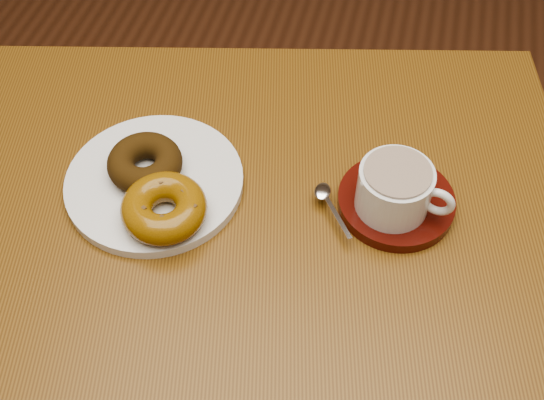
% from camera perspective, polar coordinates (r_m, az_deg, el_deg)
% --- Properties ---
extents(cafe_table, '(0.95, 0.79, 0.78)m').
position_cam_1_polar(cafe_table, '(0.97, -1.15, -5.06)').
color(cafe_table, brown).
rests_on(cafe_table, ground).
extents(donut_plate, '(0.30, 0.30, 0.01)m').
position_cam_1_polar(donut_plate, '(0.90, -9.80, 1.51)').
color(donut_plate, silver).
rests_on(donut_plate, cafe_table).
extents(donut_cinnamon, '(0.13, 0.13, 0.04)m').
position_cam_1_polar(donut_cinnamon, '(0.89, -10.59, 3.08)').
color(donut_cinnamon, '#37230B').
rests_on(donut_cinnamon, donut_plate).
extents(donut_caramel, '(0.15, 0.15, 0.04)m').
position_cam_1_polar(donut_caramel, '(0.84, -9.03, -0.66)').
color(donut_caramel, '#80540D').
rests_on(donut_caramel, donut_plate).
extents(saucer, '(0.20, 0.20, 0.02)m').
position_cam_1_polar(saucer, '(0.88, 10.33, -0.13)').
color(saucer, '#3E0D08').
rests_on(saucer, cafe_table).
extents(coffee_cup, '(0.12, 0.09, 0.06)m').
position_cam_1_polar(coffee_cup, '(0.84, 10.31, 0.94)').
color(coffee_cup, silver).
rests_on(coffee_cup, saucer).
extents(teaspoon, '(0.06, 0.08, 0.01)m').
position_cam_1_polar(teaspoon, '(0.86, 4.49, 0.31)').
color(teaspoon, silver).
rests_on(teaspoon, saucer).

